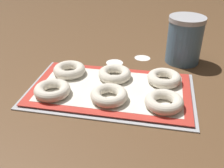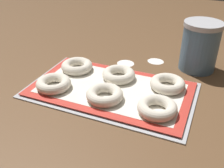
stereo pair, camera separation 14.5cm
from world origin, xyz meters
The scene contains 12 objects.
ground_plane centered at (0.00, 0.00, 0.00)m, with size 2.80×2.80×0.00m, color brown.
baking_tray centered at (0.00, 0.02, 0.00)m, with size 0.51×0.30×0.01m.
baking_mat centered at (0.00, 0.02, 0.01)m, with size 0.49×0.28×0.00m.
bagel_front_left centered at (-0.16, -0.05, 0.03)m, with size 0.11×0.11×0.03m.
bagel_front_center centered at (0.01, -0.05, 0.03)m, with size 0.11×0.11×0.03m.
bagel_front_right centered at (0.16, -0.05, 0.03)m, with size 0.11×0.11×0.03m.
bagel_back_left centered at (-0.16, 0.08, 0.03)m, with size 0.11×0.11×0.03m.
bagel_back_center centered at (0.00, 0.08, 0.03)m, with size 0.11×0.11×0.03m.
bagel_back_right centered at (0.16, 0.08, 0.03)m, with size 0.11×0.11×0.03m.
flour_canister centered at (0.23, 0.28, 0.09)m, with size 0.13×0.13×0.17m.
flour_patch_near centered at (-0.03, 0.22, 0.00)m, with size 0.07×0.06×0.00m.
flour_patch_far centered at (0.08, 0.28, 0.00)m, with size 0.06×0.06×0.00m.
Camera 2 is at (0.28, -0.62, 0.44)m, focal length 42.00 mm.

